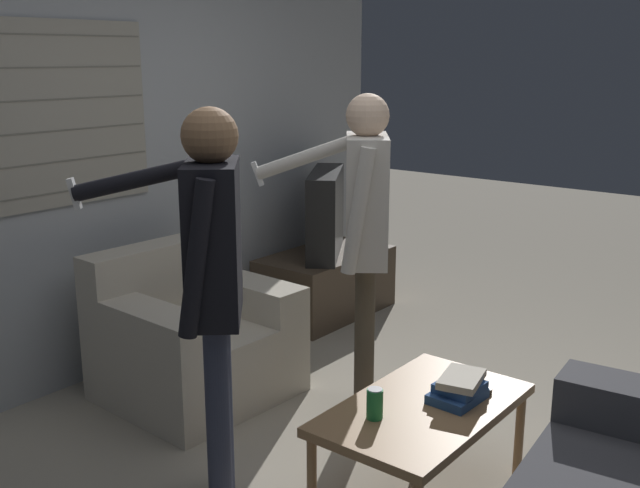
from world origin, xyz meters
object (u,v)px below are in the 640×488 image
Objects in this scene: armchair_beige at (191,338)px; tv at (325,213)px; coffee_table at (423,414)px; person_left_standing at (211,263)px; person_right_standing at (364,217)px; book_stack at (459,388)px; spare_remote at (476,389)px; soda_can at (375,404)px.

tv is (1.51, 0.24, 0.44)m from armchair_beige.
person_left_standing is at bearing 128.29° from coffee_table.
tv is at bearing 8.34° from person_right_standing.
coffee_table is 3.56× the size of book_stack.
person_left_standing reaches higher than spare_remote.
coffee_table is 0.57× the size of person_right_standing.
spare_remote is (0.47, -0.20, -0.05)m from soda_can.
person_right_standing reaches higher than book_stack.
book_stack is (0.00, -1.66, 0.18)m from armchair_beige.
coffee_table is at bearing -163.57° from person_right_standing.
person_right_standing is 13.26× the size of soda_can.
armchair_beige is at bearing 91.66° from spare_remote.
person_left_standing is 1.25m from spare_remote.
armchair_beige is 1.53m from soda_can.
coffee_table is 0.19m from book_stack.
armchair_beige is at bearing 11.61° from person_left_standing.
person_right_standing is 12.70× the size of spare_remote.
armchair_beige reaches higher than coffee_table.
soda_can is at bearing 78.71° from armchair_beige.
person_left_standing reaches higher than armchair_beige.
tv is (1.64, 1.80, 0.35)m from coffee_table.
tv reaches higher than armchair_beige.
tv is 0.48× the size of person_left_standing.
person_right_standing reaches higher than person_left_standing.
person_left_standing reaches higher than soda_can.
armchair_beige reaches higher than spare_remote.
person_right_standing is at bearing -42.09° from person_left_standing.
coffee_table is 2.46m from tv.
soda_can is at bearing -104.12° from person_left_standing.
armchair_beige is 1.67m from book_stack.
coffee_table is (-0.13, -1.56, 0.08)m from armchair_beige.
person_left_standing is at bearing -5.44° from tv.
armchair_beige is 1.33m from person_left_standing.
coffee_table is 7.25× the size of spare_remote.
book_stack is (-1.51, -1.89, -0.25)m from tv.
coffee_table is at bearing 14.76° from tv.
soda_can reaches higher than spare_remote.
armchair_beige is at bearing 90.01° from book_stack.
soda_can is (-0.35, 0.18, 0.01)m from book_stack.
person_right_standing is 1.02m from spare_remote.
person_right_standing reaches higher than armchair_beige.
armchair_beige is 1.18× the size of tv.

